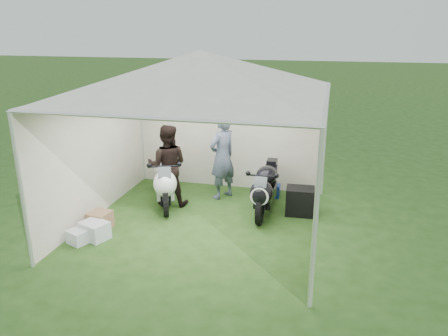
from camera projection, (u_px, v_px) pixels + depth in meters
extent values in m
plane|color=#1F3D12|center=(202.00, 224.00, 7.79)|extent=(80.00, 80.00, 0.00)
cylinder|color=silver|center=(22.00, 193.00, 6.05)|extent=(0.06, 0.06, 2.30)
cylinder|color=silver|center=(315.00, 223.00, 5.13)|extent=(0.06, 0.06, 2.30)
cylinder|color=silver|center=(141.00, 130.00, 9.74)|extent=(0.06, 0.06, 2.30)
cylinder|color=silver|center=(324.00, 141.00, 8.83)|extent=(0.06, 0.06, 2.30)
cube|color=beige|center=(228.00, 135.00, 9.28)|extent=(4.00, 0.02, 2.30)
cube|color=beige|center=(96.00, 154.00, 7.89)|extent=(0.02, 4.00, 2.30)
cube|color=beige|center=(321.00, 171.00, 6.98)|extent=(0.02, 4.00, 2.30)
pyramid|color=silver|center=(200.00, 73.00, 6.97)|extent=(5.66, 5.66, 0.70)
cube|color=#99A5B7|center=(154.00, 99.00, 9.42)|extent=(0.22, 0.02, 0.28)
cube|color=#99A5B7|center=(169.00, 100.00, 9.35)|extent=(0.22, 0.02, 0.28)
cube|color=#99A5B7|center=(185.00, 101.00, 9.27)|extent=(0.22, 0.01, 0.28)
cube|color=#99A5B7|center=(201.00, 101.00, 9.19)|extent=(0.22, 0.01, 0.28)
cube|color=#99A5B7|center=(155.00, 113.00, 9.52)|extent=(0.22, 0.02, 0.28)
cube|color=#99A5B7|center=(170.00, 114.00, 9.44)|extent=(0.22, 0.01, 0.28)
cube|color=#99A5B7|center=(185.00, 115.00, 9.36)|extent=(0.22, 0.02, 0.28)
cube|color=#99A5B7|center=(201.00, 115.00, 9.28)|extent=(0.22, 0.01, 0.28)
cylinder|color=#D8590C|center=(238.00, 98.00, 8.96)|extent=(3.20, 0.02, 0.02)
cylinder|color=black|center=(166.00, 201.00, 8.03)|extent=(0.30, 0.57, 0.58)
cylinder|color=black|center=(165.00, 177.00, 9.30)|extent=(0.35, 0.59, 0.58)
cube|color=white|center=(165.00, 186.00, 8.60)|extent=(0.64, 0.97, 0.29)
ellipsoid|color=white|center=(165.00, 184.00, 8.02)|extent=(0.62, 0.70, 0.48)
ellipsoid|color=white|center=(164.00, 165.00, 8.57)|extent=(0.61, 0.71, 0.34)
cube|color=black|center=(164.00, 162.00, 8.95)|extent=(0.45, 0.63, 0.14)
cube|color=white|center=(164.00, 155.00, 9.23)|extent=(0.30, 0.35, 0.17)
cube|color=black|center=(165.00, 172.00, 8.91)|extent=(0.29, 0.53, 0.10)
cube|color=#3F474C|center=(165.00, 173.00, 7.84)|extent=(0.27, 0.22, 0.20)
cylinder|color=black|center=(260.00, 210.00, 7.70)|extent=(0.10, 0.54, 0.54)
cylinder|color=black|center=(271.00, 186.00, 8.86)|extent=(0.14, 0.54, 0.54)
cube|color=black|center=(265.00, 194.00, 8.21)|extent=(0.32, 0.86, 0.27)
ellipsoid|color=black|center=(261.00, 193.00, 7.69)|extent=(0.41, 0.55, 0.45)
ellipsoid|color=black|center=(267.00, 175.00, 8.19)|extent=(0.40, 0.56, 0.32)
cube|color=black|center=(270.00, 171.00, 8.54)|extent=(0.24, 0.54, 0.13)
cube|color=black|center=(272.00, 164.00, 8.79)|extent=(0.20, 0.27, 0.16)
cube|color=#7E1202|center=(269.00, 180.00, 8.50)|extent=(0.10, 0.50, 0.09)
cube|color=#3F474C|center=(261.00, 182.00, 7.52)|extent=(0.22, 0.13, 0.19)
cylinder|color=white|center=(259.00, 197.00, 7.51)|extent=(0.33, 0.02, 0.32)
cube|color=blue|center=(271.00, 191.00, 8.99)|extent=(0.36, 0.23, 0.27)
imported|color=black|center=(167.00, 165.00, 8.41)|extent=(0.87, 0.74, 1.60)
imported|color=slate|center=(222.00, 157.00, 8.74)|extent=(0.69, 0.76, 1.74)
cube|color=black|center=(300.00, 201.00, 8.12)|extent=(0.53, 0.44, 0.51)
cube|color=#B8BDC1|center=(95.00, 230.00, 7.21)|extent=(0.53, 0.48, 0.29)
cube|color=brown|center=(100.00, 221.00, 7.54)|extent=(0.39, 0.39, 0.31)
cube|color=#B7BCC1|center=(78.00, 237.00, 7.06)|extent=(0.38, 0.35, 0.22)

